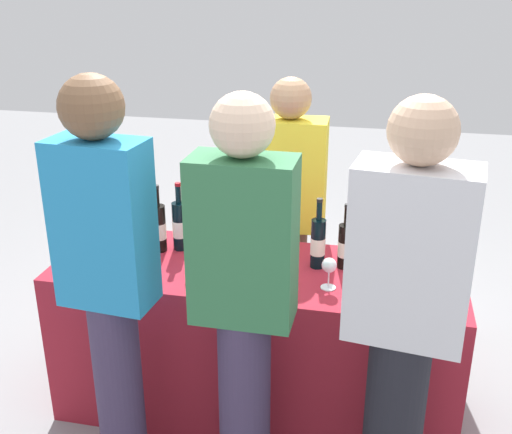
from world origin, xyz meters
TOP-DOWN VIEW (x-y plane):
  - ground_plane at (0.00, 0.00)m, footprint 12.00×12.00m
  - tasting_table at (0.00, 0.00)m, footprint 1.87×0.65m
  - wine_bottle_0 at (-0.75, 0.06)m, footprint 0.07×0.07m
  - wine_bottle_1 at (-0.50, 0.09)m, footprint 0.08×0.08m
  - wine_bottle_2 at (-0.40, 0.13)m, footprint 0.07×0.07m
  - wine_bottle_3 at (-0.25, 0.08)m, footprint 0.08×0.08m
  - wine_bottle_4 at (0.27, 0.07)m, footprint 0.07×0.07m
  - wine_bottle_5 at (0.39, 0.09)m, footprint 0.07×0.07m
  - wine_bottle_6 at (0.60, 0.09)m, footprint 0.07×0.07m
  - wine_glass_0 at (-0.47, -0.07)m, footprint 0.08×0.08m
  - wine_glass_1 at (-0.25, -0.11)m, footprint 0.08×0.08m
  - wine_glass_2 at (0.14, -0.13)m, footprint 0.07×0.07m
  - wine_glass_3 at (0.34, -0.12)m, footprint 0.07×0.07m
  - ice_bucket at (-0.59, -0.07)m, footprint 0.19×0.19m
  - server_pouring at (0.07, 0.51)m, footprint 0.39×0.22m
  - guest_0 at (-0.45, -0.56)m, footprint 0.37×0.23m
  - guest_1 at (0.07, -0.53)m, footprint 0.38×0.22m
  - guest_2 at (0.65, -0.54)m, footprint 0.43×0.28m
  - menu_board at (0.66, 0.87)m, footprint 0.52×0.05m

SIDE VIEW (x-z plane):
  - ground_plane at x=0.00m, z-range 0.00..0.00m
  - tasting_table at x=0.00m, z-range 0.00..0.76m
  - menu_board at x=0.66m, z-range 0.00..0.93m
  - server_pouring at x=0.07m, z-range 0.07..1.61m
  - wine_glass_2 at x=0.14m, z-range 0.79..0.91m
  - wine_glass_3 at x=0.34m, z-range 0.79..0.93m
  - ice_bucket at x=-0.59m, z-range 0.76..0.97m
  - wine_bottle_5 at x=0.39m, z-range 0.72..1.03m
  - wine_glass_1 at x=-0.25m, z-range 0.80..0.95m
  - wine_glass_0 at x=-0.47m, z-range 0.80..0.95m
  - wine_bottle_0 at x=-0.75m, z-range 0.72..1.03m
  - wine_bottle_3 at x=-0.25m, z-range 0.72..1.04m
  - wine_bottle_6 at x=0.60m, z-range 0.72..1.05m
  - wine_bottle_1 at x=-0.50m, z-range 0.72..1.05m
  - wine_bottle_4 at x=0.27m, z-range 0.72..1.05m
  - wine_bottle_2 at x=-0.40m, z-range 0.72..1.06m
  - guest_2 at x=0.65m, z-range 0.07..1.75m
  - guest_1 at x=0.07m, z-range 0.08..1.75m
  - guest_0 at x=-0.45m, z-range 0.10..1.81m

